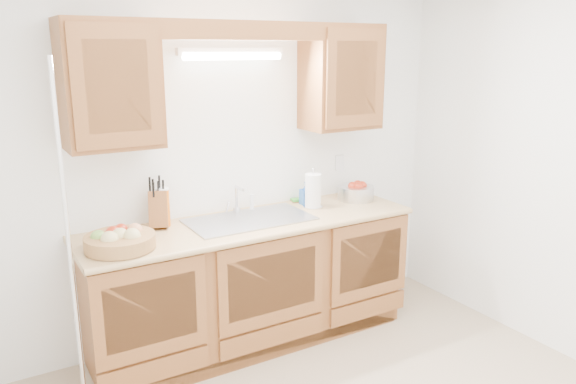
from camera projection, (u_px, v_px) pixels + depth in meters
room at (361, 215)px, 2.71m from camera, size 3.52×3.50×2.50m
base_cabinets at (251, 283)px, 3.92m from camera, size 2.20×0.60×0.86m
countertop at (251, 224)px, 3.79m from camera, size 2.30×0.63×0.04m
upper_cabinet_left at (110, 85)px, 3.27m from camera, size 0.55×0.33×0.75m
upper_cabinet_right at (341, 77)px, 4.09m from camera, size 0.55×0.33×0.75m
valance at (247, 30)px, 3.48m from camera, size 2.20×0.05×0.12m
fluorescent_fixture at (232, 54)px, 3.71m from camera, size 0.76×0.08×0.08m
sink at (250, 230)px, 3.82m from camera, size 0.84×0.46×0.36m
wire_shelf_pole at (70, 250)px, 2.96m from camera, size 0.03×0.03×2.00m
outlet_plate at (340, 163)px, 4.45m from camera, size 0.08×0.01×0.12m
fruit_basket at (120, 240)px, 3.25m from camera, size 0.44×0.44×0.13m
knife_block at (159, 208)px, 3.64m from camera, size 0.18×0.22×0.34m
orange_canister at (163, 207)px, 3.65m from camera, size 0.10×0.10×0.26m
soap_bottle at (306, 193)px, 4.17m from camera, size 0.08×0.08×0.17m
sponge at (299, 200)px, 4.27m from camera, size 0.13×0.10×0.02m
paper_towel at (313, 191)px, 4.07m from camera, size 0.14×0.14×0.30m
apple_bowl at (356, 192)px, 4.31m from camera, size 0.34×0.34×0.14m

